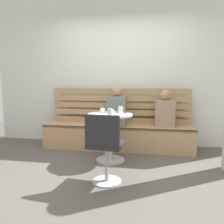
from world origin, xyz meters
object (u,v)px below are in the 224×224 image
(cup_glass_tall, at_px, (121,111))
(plate_small, at_px, (122,112))
(cafe_table, at_px, (110,128))
(white_chair, at_px, (105,146))
(person_adult, at_px, (117,108))
(cup_water_clear, at_px, (110,112))
(person_child_left, at_px, (165,110))
(cup_ceramic_white, at_px, (103,110))
(cup_espresso_small, at_px, (112,111))
(booth_bench, at_px, (117,137))

(cup_glass_tall, bearing_deg, plate_small, 93.39)
(cafe_table, xyz_separation_m, white_chair, (0.09, -0.81, -0.05))
(person_adult, bearing_deg, cup_water_clear, -87.14)
(person_child_left, distance_m, cup_ceramic_white, 1.14)
(cup_water_clear, relative_size, plate_small, 0.65)
(person_adult, relative_size, cup_ceramic_white, 8.90)
(person_adult, bearing_deg, cup_espresso_small, -87.76)
(booth_bench, xyz_separation_m, cafe_table, (-0.01, -0.66, 0.30))
(cafe_table, xyz_separation_m, person_adult, (-0.00, 0.63, 0.24))
(cup_ceramic_white, relative_size, plate_small, 0.47)
(booth_bench, relative_size, cup_glass_tall, 22.50)
(white_chair, distance_m, cup_glass_tall, 0.82)
(booth_bench, bearing_deg, person_adult, -102.63)
(cafe_table, bearing_deg, booth_bench, 89.32)
(booth_bench, bearing_deg, cup_water_clear, -87.74)
(cup_ceramic_white, relative_size, cup_glass_tall, 0.67)
(person_adult, xyz_separation_m, cup_espresso_small, (0.02, -0.58, 0.01))
(white_chair, height_order, plate_small, white_chair)
(cafe_table, height_order, cup_water_clear, cup_water_clear)
(white_chair, height_order, cup_espresso_small, white_chair)
(cup_ceramic_white, bearing_deg, person_adult, 73.91)
(cup_water_clear, height_order, cup_ceramic_white, cup_water_clear)
(white_chair, xyz_separation_m, plate_small, (0.07, 0.97, 0.28))
(person_adult, distance_m, person_child_left, 0.85)
(booth_bench, height_order, plate_small, plate_small)
(white_chair, bearing_deg, cup_glass_tall, 83.90)
(person_child_left, distance_m, cup_glass_tall, 1.02)
(cup_water_clear, relative_size, cup_ceramic_white, 1.38)
(cafe_table, bearing_deg, plate_small, 45.80)
(cup_water_clear, bearing_deg, person_adult, 92.86)
(booth_bench, relative_size, cup_espresso_small, 48.21)
(booth_bench, xyz_separation_m, plate_small, (0.15, -0.50, 0.52))
(cafe_table, height_order, cup_espresso_small, cup_espresso_small)
(plate_small, bearing_deg, white_chair, -93.86)
(person_child_left, bearing_deg, cup_ceramic_white, -150.49)
(booth_bench, bearing_deg, person_child_left, 1.49)
(booth_bench, xyz_separation_m, person_child_left, (0.84, 0.02, 0.51))
(cup_ceramic_white, bearing_deg, white_chair, -75.95)
(cafe_table, height_order, person_child_left, person_child_left)
(plate_small, bearing_deg, cafe_table, -134.20)
(booth_bench, relative_size, white_chair, 3.18)
(person_adult, bearing_deg, cup_glass_tall, -76.51)
(booth_bench, xyz_separation_m, white_chair, (0.08, -1.48, 0.24))
(white_chair, bearing_deg, plate_small, 86.14)
(cup_water_clear, bearing_deg, booth_bench, 92.26)
(cup_ceramic_white, bearing_deg, person_child_left, 29.51)
(white_chair, relative_size, person_child_left, 1.31)
(cup_water_clear, bearing_deg, white_chair, -85.39)
(person_child_left, height_order, cup_ceramic_white, person_child_left)
(cafe_table, height_order, cup_glass_tall, cup_glass_tall)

